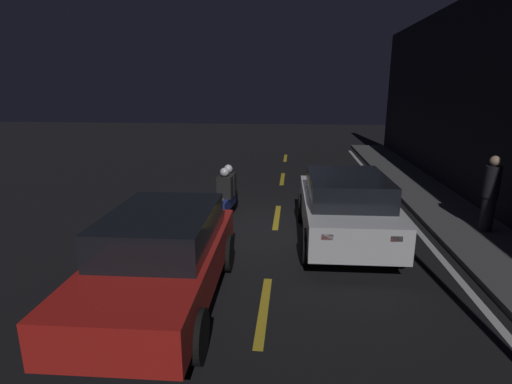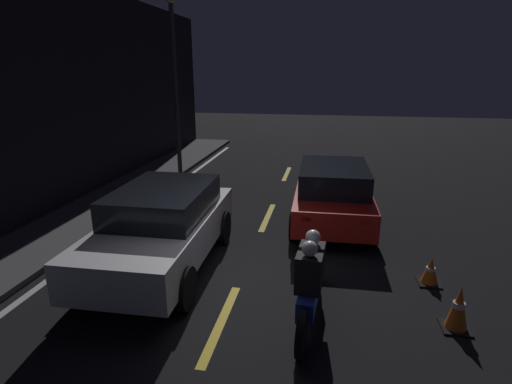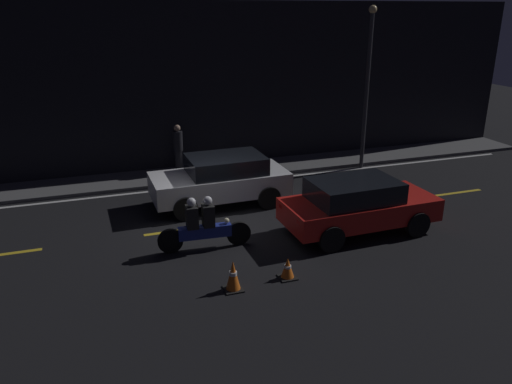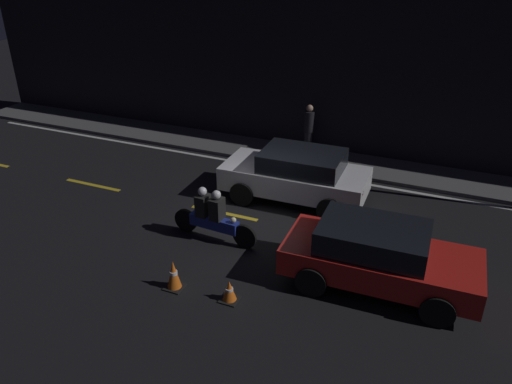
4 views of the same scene
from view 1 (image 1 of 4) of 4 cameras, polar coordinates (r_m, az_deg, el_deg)
name	(u,v)px [view 1 (image 1 of 4)]	position (r m, az deg, el deg)	size (l,w,h in m)	color
ground_plane	(275,230)	(9.51, 2.73, -5.47)	(56.00, 56.00, 0.00)	black
raised_curb	(474,234)	(10.33, 28.74, -5.33)	(28.00, 1.81, 0.12)	#4C4C4F
lane_dash_a	(285,158)	(19.20, 4.22, 4.87)	(2.00, 0.14, 0.01)	gold
lane_dash_b	(282,179)	(14.79, 3.79, 1.90)	(2.00, 0.14, 0.01)	gold
lane_dash_c	(277,217)	(10.45, 3.01, -3.56)	(2.00, 0.14, 0.01)	gold
lane_dash_d	(264,309)	(6.34, 1.10, -16.39)	(2.00, 0.14, 0.01)	gold
lane_solid_kerb	(421,235)	(9.94, 22.54, -5.68)	(25.20, 0.14, 0.01)	silver
sedan_white	(345,206)	(8.79, 12.58, -1.93)	(4.11, 1.97, 1.52)	silver
taxi_red	(161,256)	(6.34, -13.44, -8.92)	(4.12, 1.93, 1.46)	red
motorcycle	(227,195)	(10.10, -4.23, -0.44)	(2.33, 0.40, 1.38)	black
traffic_cone_near	(144,206)	(10.58, -15.66, -1.99)	(0.40, 0.40, 0.68)	black
traffic_cone_mid	(128,227)	(9.45, -17.87, -4.79)	(0.38, 0.38, 0.49)	black
pedestrian	(490,193)	(10.31, 30.47, -0.14)	(0.34, 0.34, 1.72)	black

